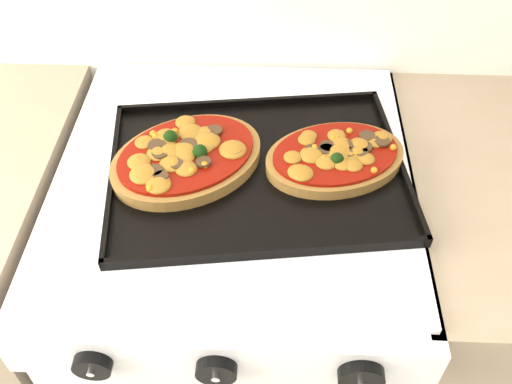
{
  "coord_description": "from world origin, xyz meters",
  "views": [
    {
      "loc": [
        0.09,
        1.02,
        1.57
      ],
      "look_at": [
        0.06,
        1.64,
        0.92
      ],
      "focal_mm": 40.0,
      "sensor_mm": 36.0,
      "label": 1
    }
  ],
  "objects_px": {
    "stove": "(240,313)",
    "pizza_right": "(335,156)",
    "baking_tray": "(257,169)",
    "pizza_left": "(187,157)"
  },
  "relations": [
    {
      "from": "baking_tray",
      "to": "pizza_left",
      "type": "distance_m",
      "value": 0.12
    },
    {
      "from": "pizza_right",
      "to": "stove",
      "type": "bearing_deg",
      "value": -177.27
    },
    {
      "from": "pizza_left",
      "to": "baking_tray",
      "type": "bearing_deg",
      "value": -3.28
    },
    {
      "from": "stove",
      "to": "pizza_left",
      "type": "xyz_separation_m",
      "value": [
        -0.08,
        -0.01,
        0.48
      ]
    },
    {
      "from": "pizza_left",
      "to": "pizza_right",
      "type": "xyz_separation_m",
      "value": [
        0.24,
        0.01,
        -0.0
      ]
    },
    {
      "from": "stove",
      "to": "baking_tray",
      "type": "distance_m",
      "value": 0.47
    },
    {
      "from": "stove",
      "to": "pizza_left",
      "type": "bearing_deg",
      "value": -175.87
    },
    {
      "from": "baking_tray",
      "to": "pizza_right",
      "type": "height_order",
      "value": "pizza_right"
    },
    {
      "from": "stove",
      "to": "pizza_right",
      "type": "relative_size",
      "value": 3.93
    },
    {
      "from": "stove",
      "to": "pizza_left",
      "type": "distance_m",
      "value": 0.49
    }
  ]
}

